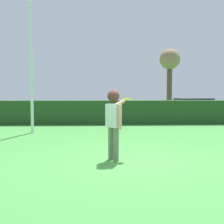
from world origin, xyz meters
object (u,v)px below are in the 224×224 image
at_px(person, 114,117).
at_px(parked_car_black, 193,107).
at_px(lamppost, 31,58).
at_px(bare_elm_tree, 170,63).
at_px(frisbee, 127,99).

bearing_deg(person, parked_car_black, 64.89).
bearing_deg(lamppost, bare_elm_tree, 56.26).
relative_size(lamppost, bare_elm_tree, 1.06).
bearing_deg(bare_elm_tree, person, -106.86).
height_order(lamppost, parked_car_black, lamppost).
bearing_deg(bare_elm_tree, frisbee, -106.09).
height_order(frisbee, parked_car_black, frisbee).
xyz_separation_m(person, lamppost, (-3.18, 5.11, 2.00)).
bearing_deg(lamppost, person, -58.11).
xyz_separation_m(parked_car_black, bare_elm_tree, (-0.37, 5.61, 3.41)).
bearing_deg(frisbee, parked_car_black, 65.66).
relative_size(frisbee, lamppost, 0.04).
xyz_separation_m(person, bare_elm_tree, (5.47, 18.07, 2.99)).
height_order(person, bare_elm_tree, bare_elm_tree).
bearing_deg(bare_elm_tree, lamppost, -123.74).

